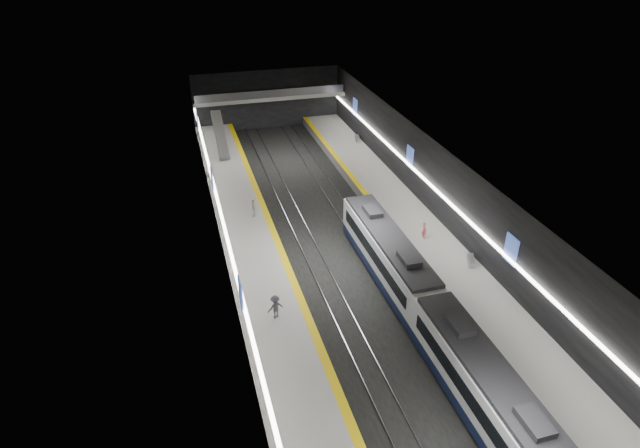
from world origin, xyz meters
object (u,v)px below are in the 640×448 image
object	(u,v)px
train	(429,312)
bench_right_near	(471,261)
passenger_left_a	(254,208)
bench_right_far	(357,138)
bench_left_far	(210,172)
escalator	(220,135)
passenger_right_a	(424,230)
passenger_left_b	(275,307)

from	to	relation	value
train	bench_right_near	world-z (taller)	train
passenger_left_a	train	bearing A→B (deg)	42.34
bench_right_far	bench_left_far	bearing A→B (deg)	-150.50
escalator	bench_left_far	xyz separation A→B (m)	(-2.00, -6.72, -1.65)
bench_right_far	passenger_left_a	bearing A→B (deg)	-120.66
bench_left_far	passenger_right_a	bearing A→B (deg)	-46.45
train	passenger_right_a	distance (m)	11.80
bench_right_near	bench_right_far	world-z (taller)	bench_right_far
passenger_left_a	passenger_left_b	xyz separation A→B (m)	(-1.04, -15.06, 0.02)
train	passenger_left_a	distance (m)	20.79
bench_right_near	train	bearing A→B (deg)	-113.86
bench_right_far	passenger_right_a	bearing A→B (deg)	-81.23
passenger_right_a	passenger_left_b	bearing A→B (deg)	112.67
train	escalator	size ratio (longest dim) A/B	3.76
escalator	bench_right_far	xyz separation A→B (m)	(17.00, -1.47, -1.68)
escalator	passenger_right_a	bearing A→B (deg)	-59.96
train	passenger_left_a	size ratio (longest dim) A/B	16.80
passenger_right_a	bench_right_near	bearing A→B (deg)	-159.52
bench_right_near	passenger_left_b	xyz separation A→B (m)	(-16.80, -2.37, 0.70)
bench_left_far	bench_right_near	xyz separation A→B (m)	(18.81, -23.54, -0.03)
train	bench_right_far	distance (m)	35.58
bench_left_far	bench_right_far	bearing A→B (deg)	17.30
passenger_left_a	passenger_left_b	distance (m)	15.09
bench_right_near	passenger_left_a	bearing A→B (deg)	165.54
train	bench_right_far	bearing A→B (deg)	78.65
train	passenger_left_b	xyz separation A→B (m)	(-9.98, 3.71, -0.28)
bench_right_far	passenger_left_a	size ratio (longest dim) A/B	1.01
train	bench_left_far	bearing A→B (deg)	112.05
train	bench_left_far	xyz separation A→B (m)	(-12.00, 29.62, -0.95)
train	passenger_left_b	size ratio (longest dim) A/B	16.41
bench_right_near	passenger_right_a	world-z (taller)	passenger_right_a
passenger_left_a	bench_left_far	bearing A→B (deg)	-147.40
bench_right_far	passenger_left_b	xyz separation A→B (m)	(-16.98, -31.16, 0.69)
bench_right_near	passenger_right_a	distance (m)	5.16
passenger_right_a	passenger_left_b	size ratio (longest dim) A/B	0.84
escalator	bench_right_far	bearing A→B (deg)	-4.93
escalator	passenger_left_a	world-z (taller)	escalator
bench_right_near	passenger_left_b	distance (m)	16.98
bench_right_near	bench_right_far	size ratio (longest dim) A/B	0.96
escalator	bench_right_near	xyz separation A→B (m)	(16.81, -30.26, -1.69)
escalator	bench_left_far	size ratio (longest dim) A/B	3.99
escalator	passenger_left_b	bearing A→B (deg)	-89.97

